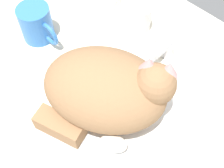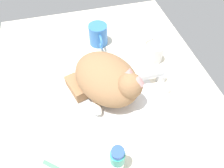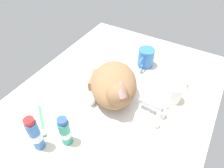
% 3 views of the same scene
% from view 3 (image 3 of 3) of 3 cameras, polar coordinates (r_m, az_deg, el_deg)
% --- Properties ---
extents(ground_plane, '(1.10, 0.83, 0.03)m').
position_cam_3_polar(ground_plane, '(0.92, 0.51, -4.07)').
color(ground_plane, silver).
extents(sink_basin, '(0.35, 0.35, 0.01)m').
position_cam_3_polar(sink_basin, '(0.91, 0.52, -3.23)').
color(sink_basin, white).
rests_on(sink_basin, ground_plane).
extents(faucet, '(0.14, 0.12, 0.06)m').
position_cam_3_polar(faucet, '(0.84, 12.52, -7.17)').
color(faucet, silver).
rests_on(faucet, ground_plane).
extents(cat, '(0.32, 0.29, 0.16)m').
position_cam_3_polar(cat, '(0.85, 0.44, -0.21)').
color(cat, '#936B47').
rests_on(cat, sink_basin).
extents(coffee_mug, '(0.12, 0.08, 0.09)m').
position_cam_3_polar(coffee_mug, '(1.06, 9.32, 7.22)').
color(coffee_mug, '#3372C6').
rests_on(coffee_mug, ground_plane).
extents(rinse_cup, '(0.06, 0.06, 0.08)m').
position_cam_3_polar(rinse_cup, '(0.90, 16.85, -2.50)').
color(rinse_cup, white).
rests_on(rinse_cup, ground_plane).
extents(soap_dish, '(0.09, 0.06, 0.01)m').
position_cam_3_polar(soap_dish, '(1.01, 18.72, 0.24)').
color(soap_dish, white).
rests_on(soap_dish, ground_plane).
extents(soap_bar, '(0.07, 0.05, 0.03)m').
position_cam_3_polar(soap_bar, '(1.00, 18.98, 1.06)').
color(soap_bar, white).
rests_on(soap_bar, soap_dish).
extents(toothpaste_bottle, '(0.04, 0.04, 0.13)m').
position_cam_3_polar(toothpaste_bottle, '(0.74, -12.91, -12.73)').
color(toothpaste_bottle, teal).
rests_on(toothpaste_bottle, ground_plane).
extents(mouthwash_bottle, '(0.04, 0.04, 0.15)m').
position_cam_3_polar(mouthwash_bottle, '(0.75, -20.56, -12.93)').
color(mouthwash_bottle, '#3870C6').
rests_on(mouthwash_bottle, ground_plane).
extents(toothbrush, '(0.11, 0.13, 0.02)m').
position_cam_3_polar(toothbrush, '(0.86, -18.89, -9.85)').
color(toothbrush, '#4CB266').
rests_on(toothbrush, ground_plane).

